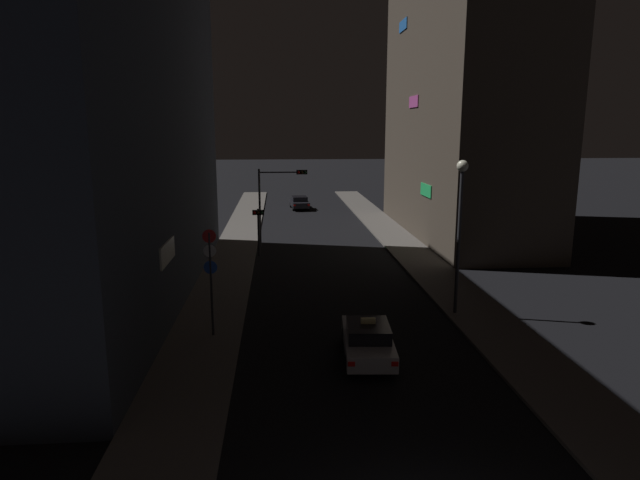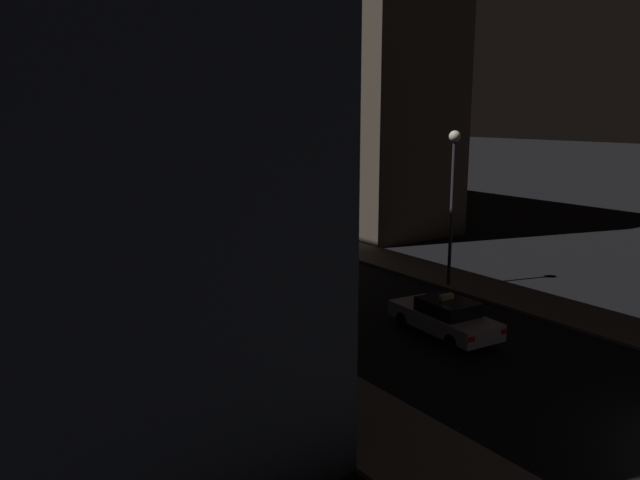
% 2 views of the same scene
% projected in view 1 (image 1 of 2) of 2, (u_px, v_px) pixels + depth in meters
% --- Properties ---
extents(sidewalk_left, '(3.10, 68.39, 0.13)m').
position_uv_depth(sidewalk_left, '(237.00, 244.00, 41.26)').
color(sidewalk_left, '#5B5651').
rests_on(sidewalk_left, ground_plane).
extents(sidewalk_right, '(3.10, 68.39, 0.13)m').
position_uv_depth(sidewalk_right, '(400.00, 242.00, 42.19)').
color(sidewalk_right, '#5B5651').
rests_on(sidewalk_right, ground_plane).
extents(building_facade_left, '(8.91, 28.18, 19.77)m').
position_uv_depth(building_facade_left, '(91.00, 104.00, 26.83)').
color(building_facade_left, '#282D38').
rests_on(building_facade_left, ground_plane).
extents(building_facade_right, '(7.75, 23.16, 23.49)m').
position_uv_depth(building_facade_right, '(462.00, 90.00, 43.39)').
color(building_facade_right, '#473D33').
rests_on(building_facade_right, ground_plane).
extents(taxi, '(2.12, 4.57, 1.62)m').
position_uv_depth(taxi, '(368.00, 340.00, 20.85)').
color(taxi, '#B7B7BC').
rests_on(taxi, ground_plane).
extents(far_car, '(2.15, 4.58, 1.42)m').
position_uv_depth(far_car, '(299.00, 202.00, 59.73)').
color(far_car, black).
rests_on(far_car, ground_plane).
extents(traffic_light_overhead, '(3.63, 0.42, 5.79)m').
position_uv_depth(traffic_light_overhead, '(277.00, 192.00, 40.15)').
color(traffic_light_overhead, '#2D2D33').
rests_on(traffic_light_overhead, ground_plane).
extents(traffic_light_left_kerb, '(0.80, 0.42, 3.30)m').
position_uv_depth(traffic_light_left_kerb, '(258.00, 222.00, 37.35)').
color(traffic_light_left_kerb, '#2D2D33').
rests_on(traffic_light_left_kerb, ground_plane).
extents(sign_pole_left, '(0.55, 0.10, 4.54)m').
position_uv_depth(sign_pole_left, '(211.00, 272.00, 22.41)').
color(sign_pole_left, '#2D2D33').
rests_on(sign_pole_left, sidewalk_left).
extents(street_lamp_near_block, '(0.53, 0.53, 7.18)m').
position_uv_depth(street_lamp_near_block, '(460.00, 208.00, 24.77)').
color(street_lamp_near_block, '#2D2D33').
rests_on(street_lamp_near_block, sidewalk_right).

